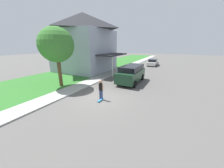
% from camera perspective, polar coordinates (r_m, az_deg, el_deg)
% --- Properties ---
extents(ground_plane, '(120.00, 120.00, 0.00)m').
position_cam_1_polar(ground_plane, '(10.51, -5.28, -6.41)').
color(ground_plane, '#54514F').
extents(lawn, '(10.00, 80.00, 0.08)m').
position_cam_1_polar(lawn, '(19.78, -15.52, 4.54)').
color(lawn, '#2D6B28').
rests_on(lawn, ground_plane).
extents(sidewalk, '(1.80, 80.00, 0.10)m').
position_cam_1_polar(sidewalk, '(17.13, -4.61, 3.23)').
color(sidewalk, '#9E9E99').
rests_on(sidewalk, ground_plane).
extents(house, '(10.81, 8.64, 8.93)m').
position_cam_1_polar(house, '(21.78, -12.59, 18.30)').
color(house, '#99A3B2').
rests_on(house, lawn).
extents(lawn_tree_near, '(3.37, 3.37, 5.86)m').
position_cam_1_polar(lawn_tree_near, '(13.73, -24.09, 15.94)').
color(lawn_tree_near, brown).
rests_on(lawn_tree_near, lawn).
extents(suv_parked, '(2.14, 5.01, 1.99)m').
position_cam_1_polar(suv_parked, '(14.72, 8.82, 4.78)').
color(suv_parked, '#193823').
rests_on(suv_parked, ground_plane).
extents(car_down_street, '(1.85, 4.44, 1.35)m').
position_cam_1_polar(car_down_street, '(28.40, 18.19, 9.34)').
color(car_down_street, silver).
rests_on(car_down_street, ground_plane).
extents(skateboarder, '(0.41, 0.22, 1.67)m').
position_cam_1_polar(skateboarder, '(9.89, -5.11, -2.19)').
color(skateboarder, navy).
rests_on(skateboarder, ground_plane).
extents(skateboard, '(0.21, 0.77, 0.10)m').
position_cam_1_polar(skateboard, '(9.98, -5.20, -7.24)').
color(skateboard, '#236B99').
rests_on(skateboard, ground_plane).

